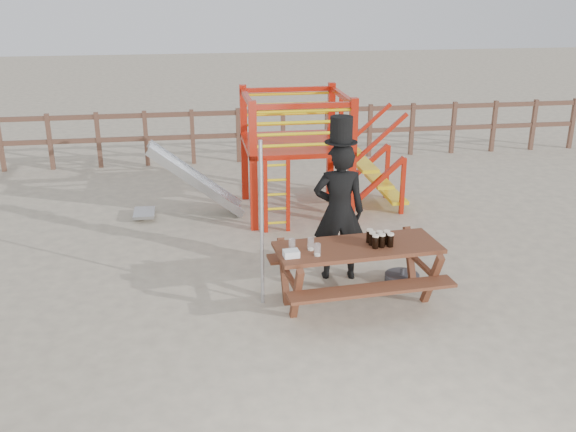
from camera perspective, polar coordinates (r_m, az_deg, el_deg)
The scene contains 10 objects.
ground at distance 8.04m, azimuth 3.46°, elevation -8.15°, with size 60.00×60.00×0.00m, color #BFB195.
back_fence at distance 14.33m, azimuth -2.44°, elevation 7.78°, with size 15.09×0.09×1.20m.
playground_fort at distance 10.97m, azimuth 0.25°, elevation 5.73°, with size 4.71×1.84×2.10m.
picnic_table at distance 7.98m, azimuth 6.16°, elevation -4.53°, with size 2.11×1.54×0.78m.
man_with_hat at distance 8.48m, azimuth 4.56°, elevation 0.70°, with size 0.73×0.53×2.22m.
metal_pole at distance 7.73m, azimuth -2.36°, elevation -0.81°, with size 0.05×0.05×2.09m, color #B2B2B7.
parasol_base at distance 8.80m, azimuth 10.10°, elevation -5.44°, with size 0.46×0.46×0.20m.
paper_bag at distance 7.49m, azimuth 0.29°, elevation -3.36°, with size 0.18×0.14×0.08m, color white.
stout_pints at distance 7.87m, azimuth 8.12°, elevation -2.00°, with size 0.29×0.27×0.17m.
empty_glasses at distance 7.61m, azimuth 1.67°, elevation -2.75°, with size 0.35×0.26×0.15m.
Camera 1 is at (-1.57, -6.90, 3.81)m, focal length 40.00 mm.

